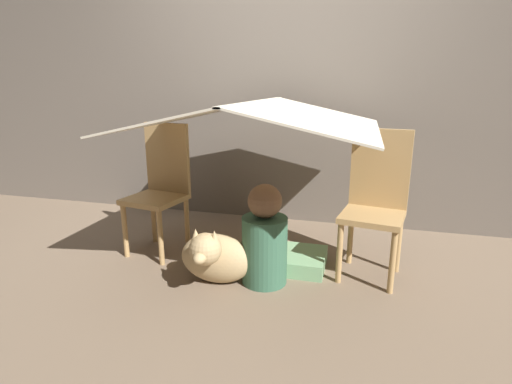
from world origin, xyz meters
TOP-DOWN VIEW (x-y plane):
  - ground_plane at (0.00, 0.00)m, footprint 8.80×8.80m
  - wall_back at (0.00, 1.12)m, footprint 7.00×0.05m
  - chair_left at (-0.73, 0.19)m, footprint 0.42×0.42m
  - chair_right at (0.75, 0.19)m, footprint 0.42×0.42m
  - sheet_canopy at (0.00, 0.12)m, footprint 1.49×1.40m
  - person_front at (0.12, -0.12)m, footprint 0.28×0.28m
  - dog at (-0.17, -0.23)m, footprint 0.46×0.41m
  - floor_cushion at (0.23, 0.14)m, footprint 0.47×0.38m

SIDE VIEW (x-z plane):
  - ground_plane at x=0.00m, z-range 0.00..0.00m
  - floor_cushion at x=0.23m, z-range 0.00..0.10m
  - dog at x=-0.17m, z-range -0.02..0.39m
  - person_front at x=0.12m, z-range -0.04..0.59m
  - chair_left at x=-0.73m, z-range 0.03..0.95m
  - chair_right at x=0.75m, z-range 0.03..0.95m
  - sheet_canopy at x=0.00m, z-range 0.92..1.09m
  - wall_back at x=0.00m, z-range 0.00..2.50m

